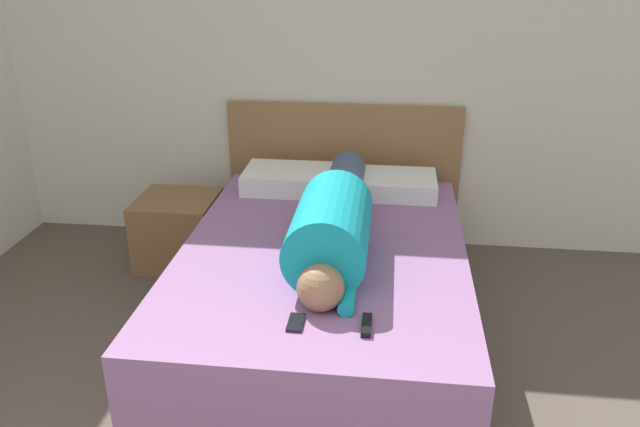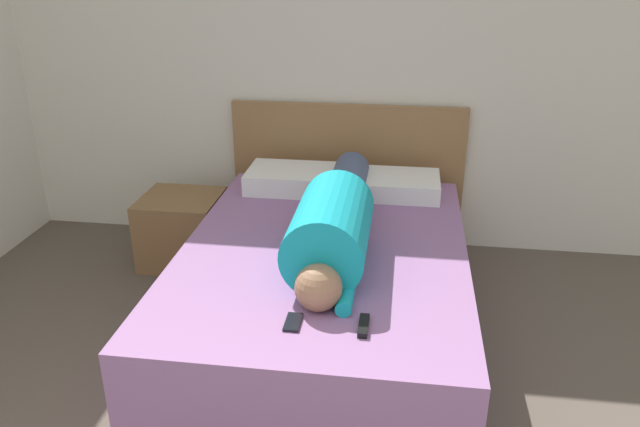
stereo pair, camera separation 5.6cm
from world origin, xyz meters
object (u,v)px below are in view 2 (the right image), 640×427
bed (324,291)px  nightstand (183,229)px  pillow_near_headboard (293,179)px  pillow_second (396,185)px  tv_remote (364,326)px  cell_phone (293,322)px  person_lying (335,221)px

bed → nightstand: size_ratio=4.13×
bed → pillow_near_headboard: size_ratio=3.67×
nightstand → pillow_second: bearing=3.6°
nightstand → pillow_second: size_ratio=0.94×
bed → pillow_near_headboard: 0.92m
pillow_near_headboard → pillow_second: size_ratio=1.05×
tv_remote → bed: bearing=109.7°
tv_remote → cell_phone: tv_remote is taller
person_lying → cell_phone: size_ratio=12.52×
tv_remote → pillow_near_headboard: bearing=110.5°
nightstand → tv_remote: size_ratio=3.32×
cell_phone → tv_remote: bearing=1.2°
nightstand → person_lying: person_lying is taller
bed → pillow_near_headboard: bearing=111.1°
pillow_near_headboard → tv_remote: size_ratio=3.73×
bed → tv_remote: (0.26, -0.71, 0.27)m
nightstand → pillow_near_headboard: (0.73, 0.09, 0.36)m
nightstand → person_lying: size_ratio=0.31×
pillow_second → cell_phone: (-0.37, -1.52, -0.05)m
pillow_second → person_lying: bearing=-109.0°
person_lying → cell_phone: person_lying is taller
nightstand → cell_phone: bearing=-55.0°
bed → tv_remote: size_ratio=13.71×
tv_remote → pillow_second: bearing=86.8°
person_lying → pillow_second: 0.88m
person_lying → pillow_near_headboard: 0.91m
bed → person_lying: size_ratio=1.26×
person_lying → pillow_second: person_lying is taller
pillow_near_headboard → cell_phone: bearing=-79.6°
nightstand → pillow_near_headboard: size_ratio=0.89×
person_lying → tv_remote: person_lying is taller
pillow_second → tv_remote: bearing=-93.2°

